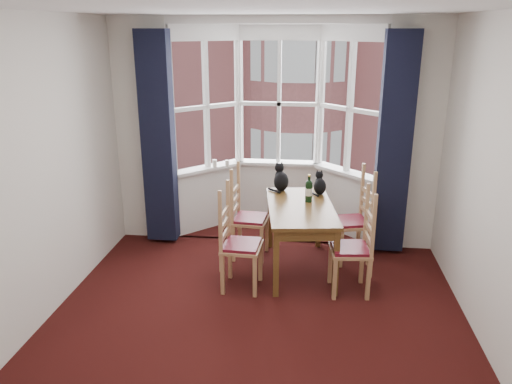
% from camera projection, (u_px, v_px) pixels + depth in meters
% --- Properties ---
extents(floor, '(4.50, 4.50, 0.00)m').
position_uv_depth(floor, '(253.00, 340.00, 4.45)').
color(floor, black).
rests_on(floor, ground).
extents(ceiling, '(4.50, 4.50, 0.00)m').
position_uv_depth(ceiling, '(252.00, 6.00, 3.57)').
color(ceiling, white).
rests_on(ceiling, floor).
extents(wall_left, '(0.00, 4.50, 4.50)m').
position_uv_depth(wall_left, '(19.00, 183.00, 4.23)').
color(wall_left, silver).
rests_on(wall_left, floor).
extents(wall_near, '(4.00, 0.00, 4.00)m').
position_uv_depth(wall_near, '(181.00, 375.00, 1.89)').
color(wall_near, silver).
rests_on(wall_near, floor).
extents(wall_back_pier_left, '(0.70, 0.12, 2.80)m').
position_uv_depth(wall_back_pier_left, '(145.00, 132.00, 6.31)').
color(wall_back_pier_left, silver).
rests_on(wall_back_pier_left, floor).
extents(wall_back_pier_right, '(0.70, 0.12, 2.80)m').
position_uv_depth(wall_back_pier_right, '(412.00, 138.00, 5.96)').
color(wall_back_pier_right, silver).
rests_on(wall_back_pier_right, floor).
extents(bay_window, '(2.76, 0.94, 2.80)m').
position_uv_depth(bay_window, '(277.00, 127.00, 6.61)').
color(bay_window, white).
rests_on(bay_window, floor).
extents(curtain_left, '(0.38, 0.22, 2.60)m').
position_uv_depth(curtain_left, '(158.00, 139.00, 6.13)').
color(curtain_left, black).
rests_on(curtain_left, floor).
extents(curtain_right, '(0.38, 0.22, 2.60)m').
position_uv_depth(curtain_right, '(394.00, 145.00, 5.83)').
color(curtain_right, black).
rests_on(curtain_right, floor).
extents(dining_table, '(0.89, 1.42, 0.77)m').
position_uv_depth(dining_table, '(300.00, 214.00, 5.58)').
color(dining_table, brown).
rests_on(dining_table, floor).
extents(chair_left_near, '(0.42, 0.44, 0.92)m').
position_uv_depth(chair_left_near, '(233.00, 246.00, 5.24)').
color(chair_left_near, tan).
rests_on(chair_left_near, floor).
extents(chair_left_far, '(0.43, 0.45, 0.92)m').
position_uv_depth(chair_left_far, '(243.00, 219.00, 5.98)').
color(chair_left_far, tan).
rests_on(chair_left_far, floor).
extents(chair_right_near, '(0.44, 0.46, 0.92)m').
position_uv_depth(chair_right_near, '(359.00, 250.00, 5.15)').
color(chair_right_near, tan).
rests_on(chair_right_near, floor).
extents(chair_right_far, '(0.50, 0.51, 0.92)m').
position_uv_depth(chair_right_far, '(359.00, 222.00, 5.88)').
color(chair_right_far, tan).
rests_on(chair_right_far, floor).
extents(cat_left, '(0.26, 0.29, 0.35)m').
position_uv_depth(cat_left, '(281.00, 180.00, 6.04)').
color(cat_left, black).
rests_on(cat_left, dining_table).
extents(cat_right, '(0.18, 0.23, 0.29)m').
position_uv_depth(cat_right, '(320.00, 185.00, 5.92)').
color(cat_right, black).
rests_on(cat_right, dining_table).
extents(wine_bottle, '(0.08, 0.08, 0.32)m').
position_uv_depth(wine_bottle, '(309.00, 190.00, 5.64)').
color(wine_bottle, black).
rests_on(wine_bottle, dining_table).
extents(candle_tall, '(0.06, 0.06, 0.10)m').
position_uv_depth(candle_tall, '(215.00, 163.00, 6.70)').
color(candle_tall, white).
rests_on(candle_tall, bay_window).
extents(candle_short, '(0.06, 0.06, 0.09)m').
position_uv_depth(candle_short, '(227.00, 164.00, 6.72)').
color(candle_short, white).
rests_on(candle_short, bay_window).
extents(street, '(80.00, 80.00, 0.00)m').
position_uv_depth(street, '(305.00, 152.00, 36.76)').
color(street, '#333335').
rests_on(street, ground).
extents(tenement_building, '(18.40, 7.80, 15.20)m').
position_uv_depth(tenement_building, '(301.00, 60.00, 17.17)').
color(tenement_building, '#AA5A58').
rests_on(tenement_building, street).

